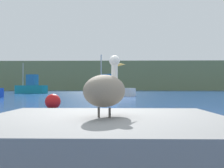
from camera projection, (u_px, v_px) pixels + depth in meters
ground_plane at (103, 152)px, 4.15m from camera, size 260.00×260.00×0.00m
hillside_backdrop at (117, 77)px, 77.17m from camera, size 140.00×14.25×8.34m
pier_dock at (106, 144)px, 3.23m from camera, size 3.16×2.70×0.69m
pelican at (106, 90)px, 3.25m from camera, size 0.73×1.28×0.83m
fishing_boat_white at (112, 89)px, 29.32m from camera, size 5.28×3.71×4.90m
fishing_boat_teal at (31, 87)px, 40.40m from camera, size 5.51×3.13×4.93m
mooring_buoy at (53, 102)px, 12.01m from camera, size 0.74×0.74×0.74m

